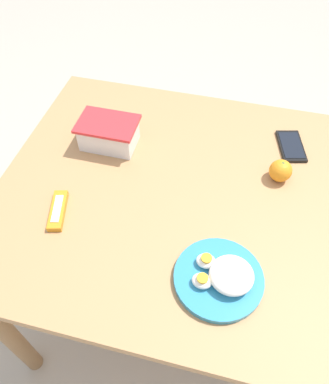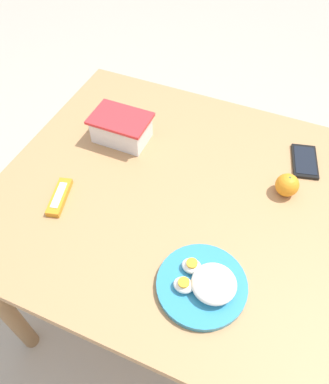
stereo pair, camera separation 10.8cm
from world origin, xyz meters
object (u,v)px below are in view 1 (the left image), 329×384
Objects in this scene: orange_fruit at (281,171)px; cell_phone at (291,146)px; rice_plate at (222,277)px; candy_bar at (58,210)px; food_container at (109,135)px.

orange_fruit is 0.16m from cell_phone.
candy_bar is (-0.48, 0.10, -0.01)m from rice_plate.
orange_fruit is 0.40m from rice_plate.
food_container is 0.31m from candy_bar.
food_container is at bearing 137.21° from rice_plate.
cell_phone is (0.15, 0.53, -0.02)m from rice_plate.
food_container is 0.60m from cell_phone.
food_container is at bearing 80.66° from candy_bar.
rice_plate reaches higher than cell_phone.
rice_plate is (0.43, -0.40, -0.02)m from food_container.
orange_fruit reaches higher than rice_plate.
food_container is at bearing -167.54° from cell_phone.
rice_plate is 0.49m from candy_bar.
rice_plate is at bearing -42.79° from food_container.
food_container is 1.36× the size of candy_bar.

